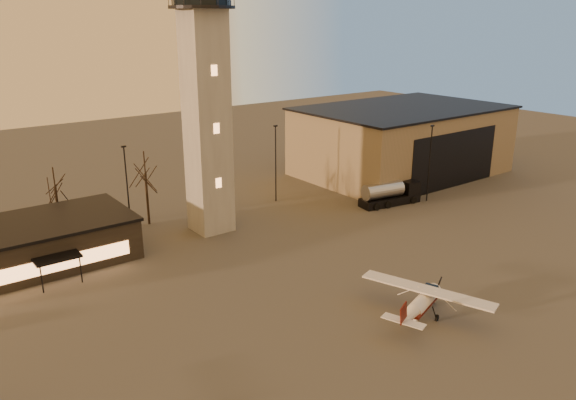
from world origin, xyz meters
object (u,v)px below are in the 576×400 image
at_px(cessna_front, 425,303).
at_px(hangar, 402,140).
at_px(control_tower, 205,85).
at_px(fuel_truck, 390,195).

bearing_deg(cessna_front, hangar, 25.52).
relative_size(control_tower, fuel_truck, 3.79).
bearing_deg(cessna_front, fuel_truck, 29.65).
bearing_deg(fuel_truck, hangar, 46.71).
relative_size(cessna_front, fuel_truck, 1.27).
relative_size(hangar, fuel_truck, 3.56).
xyz_separation_m(hangar, fuel_truck, (-13.00, -9.97, -3.94)).
distance_m(hangar, cessna_front, 44.97).
distance_m(cessna_front, fuel_truck, 28.61).
bearing_deg(fuel_truck, control_tower, 174.62).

